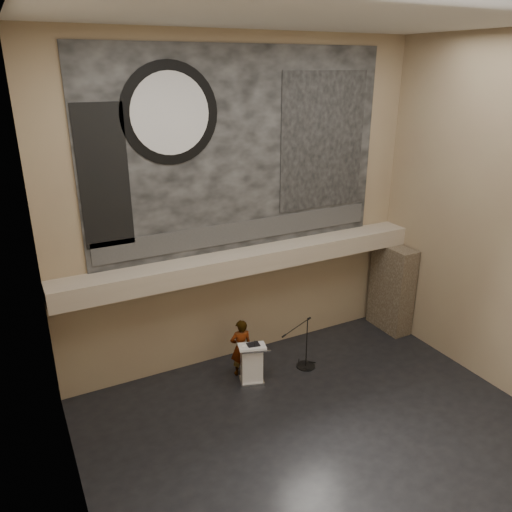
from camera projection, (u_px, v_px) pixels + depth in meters
floor at (322, 435)px, 11.12m from camera, size 10.00×10.00×0.00m
ceiling at (347, 14)px, 8.08m from camera, size 10.00×10.00×0.00m
wall_back at (242, 208)px, 12.91m from camera, size 10.00×0.02×8.50m
wall_left at (58, 313)px, 7.45m from camera, size 0.02×8.00×8.50m
wall_right at (507, 223)px, 11.75m from camera, size 0.02×8.00×8.50m
soffit at (249, 260)px, 13.05m from camera, size 10.00×0.80×0.50m
sprinkler_left at (193, 282)px, 12.42m from camera, size 0.04×0.04×0.06m
sprinkler_right at (311, 259)px, 13.92m from camera, size 0.04×0.04×0.06m
banner at (242, 152)px, 12.37m from camera, size 8.00×0.05×5.00m
banner_text_strip at (243, 231)px, 13.07m from camera, size 7.76×0.02×0.55m
banner_clock_rim at (170, 114)px, 11.21m from camera, size 2.30×0.02×2.30m
banner_clock_face at (170, 114)px, 11.19m from camera, size 1.84×0.02×1.84m
banner_building_print at (323, 142)px, 13.33m from camera, size 2.60×0.02×3.60m
banner_brick_print at (104, 178)px, 10.98m from camera, size 1.10×0.02×3.20m
stone_pier at (392, 288)px, 15.24m from camera, size 0.60×1.40×2.70m
lectern at (252, 364)px, 12.80m from camera, size 0.80×0.67×1.13m
binder at (253, 345)px, 12.59m from camera, size 0.34×0.29×0.04m
papers at (248, 347)px, 12.51m from camera, size 0.26×0.32×0.00m
speaker_person at (241, 347)px, 13.07m from camera, size 0.63×0.45×1.60m
mic_stand at (305, 360)px, 13.56m from camera, size 1.31×0.74×1.48m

